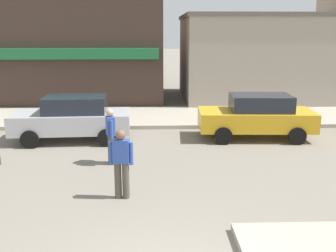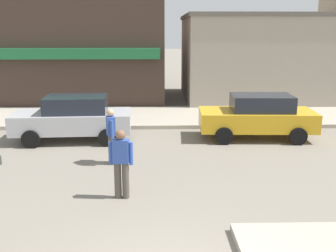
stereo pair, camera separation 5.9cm
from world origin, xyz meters
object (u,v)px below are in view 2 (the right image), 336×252
at_px(parked_car_second, 258,116).
at_px(pedestrian_crossing_far, 121,162).
at_px(parked_car_nearest, 74,118).
at_px(pedestrian_crossing_near, 111,134).

xyz_separation_m(parked_car_second, pedestrian_crossing_far, (-4.37, -5.06, 0.06)).
bearing_deg(pedestrian_crossing_far, parked_car_nearest, 112.87).
bearing_deg(pedestrian_crossing_near, pedestrian_crossing_far, -78.23).
relative_size(pedestrian_crossing_near, pedestrian_crossing_far, 1.00).
bearing_deg(parked_car_second, pedestrian_crossing_near, -151.64).
height_order(parked_car_nearest, parked_car_second, same).
height_order(parked_car_second, pedestrian_crossing_far, pedestrian_crossing_far).
bearing_deg(pedestrian_crossing_far, pedestrian_crossing_near, 101.77).
distance_m(pedestrian_crossing_near, pedestrian_crossing_far, 2.48).
relative_size(parked_car_second, pedestrian_crossing_far, 2.53).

